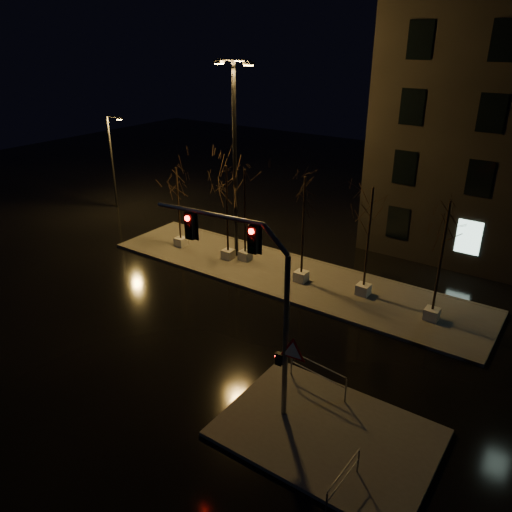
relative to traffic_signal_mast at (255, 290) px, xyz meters
The scene contains 14 objects.
ground 7.64m from the traffic_signal_mast, 141.79° to the left, with size 90.00×90.00×0.00m, color black.
median 11.75m from the traffic_signal_mast, 115.86° to the left, with size 22.00×5.00×0.15m, color #4E4C46.
sidewalk_corner 5.44m from the traffic_signal_mast, ahead, with size 7.00×5.00×0.15m, color #4E4C46.
tree_0 15.42m from the traffic_signal_mast, 142.67° to the left, with size 1.80×1.80×5.15m.
tree_1 12.82m from the traffic_signal_mast, 132.18° to the left, with size 1.80×1.80×5.75m.
tree_2 12.57m from the traffic_signal_mast, 127.67° to the left, with size 1.80×1.80×5.59m.
tree_3 10.07m from the traffic_signal_mast, 110.74° to the left, with size 1.80×1.80×5.93m.
tree_4 9.91m from the traffic_signal_mast, 91.11° to the left, with size 1.80×1.80×5.81m.
tree_5 10.06m from the traffic_signal_mast, 69.99° to the left, with size 1.80×1.80×5.92m.
traffic_signal_mast is the anchor object (origin of this frame).
streetlight_main 13.36m from the traffic_signal_mast, 129.86° to the left, with size 2.76×0.72×11.05m.
streetlight_far 25.28m from the traffic_signal_mast, 150.06° to the left, with size 1.34×0.54×6.94m.
guard_rail_a 4.60m from the traffic_signal_mast, 54.64° to the left, with size 2.49×0.33×1.08m.
guard_rail_b 6.13m from the traffic_signal_mast, 22.24° to the right, with size 0.13×1.96×0.93m.
Camera 1 is at (12.92, -15.47, 12.35)m, focal length 35.00 mm.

